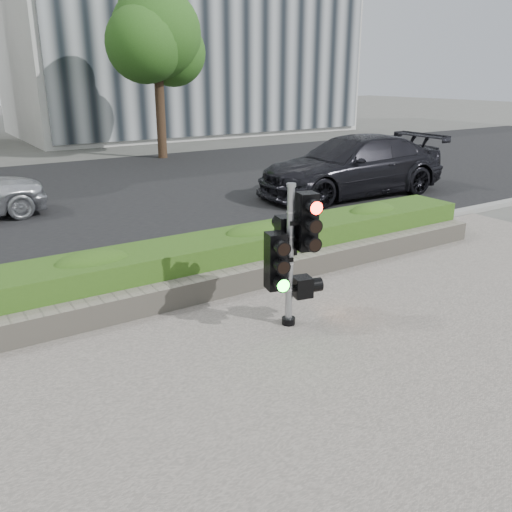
# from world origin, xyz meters

# --- Properties ---
(ground) EXTENTS (120.00, 120.00, 0.00)m
(ground) POSITION_xyz_m (0.00, 0.00, 0.00)
(ground) COLOR #51514C
(ground) RESTS_ON ground
(sidewalk) EXTENTS (16.00, 11.00, 0.03)m
(sidewalk) POSITION_xyz_m (0.00, -2.50, 0.01)
(sidewalk) COLOR #9E9389
(sidewalk) RESTS_ON ground
(road) EXTENTS (60.00, 13.00, 0.02)m
(road) POSITION_xyz_m (0.00, 10.00, 0.01)
(road) COLOR black
(road) RESTS_ON ground
(curb) EXTENTS (60.00, 0.25, 0.12)m
(curb) POSITION_xyz_m (0.00, 3.15, 0.06)
(curb) COLOR gray
(curb) RESTS_ON ground
(stone_wall) EXTENTS (12.00, 0.32, 0.34)m
(stone_wall) POSITION_xyz_m (0.00, 1.90, 0.20)
(stone_wall) COLOR gray
(stone_wall) RESTS_ON sidewalk
(hedge) EXTENTS (12.00, 1.00, 0.68)m
(hedge) POSITION_xyz_m (0.00, 2.55, 0.37)
(hedge) COLOR #59952D
(hedge) RESTS_ON sidewalk
(building_right) EXTENTS (18.00, 10.00, 12.00)m
(building_right) POSITION_xyz_m (11.00, 25.00, 6.00)
(building_right) COLOR #B7B7B2
(building_right) RESTS_ON ground
(tree_right) EXTENTS (4.10, 3.58, 6.53)m
(tree_right) POSITION_xyz_m (5.48, 15.55, 4.48)
(tree_right) COLOR black
(tree_right) RESTS_ON ground
(traffic_signal) EXTENTS (0.69, 0.55, 1.89)m
(traffic_signal) POSITION_xyz_m (0.78, 0.55, 1.07)
(traffic_signal) COLOR black
(traffic_signal) RESTS_ON sidewalk
(car_dark) EXTENTS (5.56, 2.46, 1.59)m
(car_dark) POSITION_xyz_m (7.04, 6.23, 0.81)
(car_dark) COLOR black
(car_dark) RESTS_ON road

